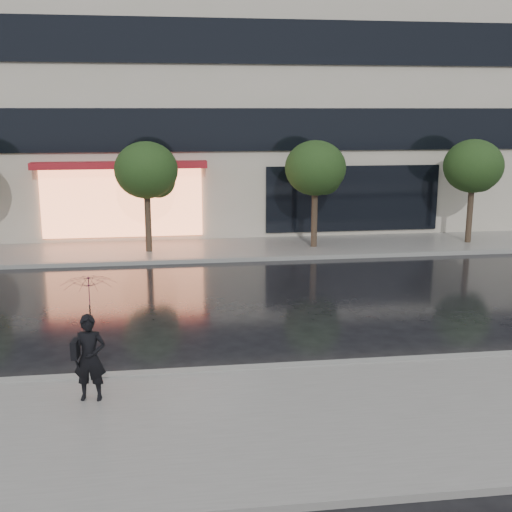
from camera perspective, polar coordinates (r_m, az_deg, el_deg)
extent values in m
plane|color=black|center=(13.78, 2.16, -8.57)|extent=(120.00, 120.00, 0.00)
cube|color=slate|center=(10.85, 5.20, -14.47)|extent=(60.00, 4.50, 0.12)
cube|color=slate|center=(23.52, -2.13, 0.64)|extent=(60.00, 3.50, 0.12)
cube|color=gray|center=(12.84, 2.94, -9.89)|extent=(60.00, 0.25, 0.14)
cube|color=gray|center=(21.82, -1.67, -0.30)|extent=(60.00, 0.25, 0.14)
cube|color=#BDB0A0|center=(30.97, -3.79, 20.19)|extent=(30.00, 12.00, 18.00)
cube|color=black|center=(24.68, -2.61, 11.14)|extent=(28.00, 0.12, 1.60)
cube|color=black|center=(24.79, -2.69, 18.55)|extent=(28.00, 0.12, 1.60)
cube|color=#FF8C59|center=(24.85, -11.79, 4.64)|extent=(6.00, 0.10, 2.60)
cube|color=maroon|center=(24.36, -12.00, 7.91)|extent=(6.40, 0.70, 0.25)
cube|color=black|center=(25.84, 8.61, 5.08)|extent=(7.00, 0.10, 2.60)
cylinder|color=#33261C|center=(22.98, -9.56, 2.82)|extent=(0.22, 0.22, 2.20)
ellipsoid|color=black|center=(22.73, -9.74, 7.54)|extent=(2.20, 2.20, 1.98)
sphere|color=black|center=(22.96, -8.68, 6.63)|extent=(1.20, 1.20, 1.20)
cylinder|color=#33261C|center=(23.56, 5.20, 3.19)|extent=(0.22, 0.22, 2.20)
ellipsoid|color=black|center=(23.32, 5.30, 7.80)|extent=(2.20, 2.20, 1.98)
sphere|color=black|center=(23.64, 6.12, 6.88)|extent=(1.20, 1.20, 1.20)
cylinder|color=#33261C|center=(25.57, 18.45, 3.34)|extent=(0.22, 0.22, 2.20)
ellipsoid|color=black|center=(25.35, 18.75, 7.58)|extent=(2.20, 2.20, 1.98)
sphere|color=black|center=(25.74, 19.30, 6.72)|extent=(1.20, 1.20, 1.20)
imported|color=black|center=(11.48, -14.56, -8.75)|extent=(0.59, 0.42, 1.52)
imported|color=#32091E|center=(11.14, -14.60, -3.79)|extent=(1.03, 1.05, 0.85)
cylinder|color=black|center=(11.28, -14.46, -6.11)|extent=(0.02, 0.02, 0.76)
cube|color=black|center=(11.43, -15.77, -7.95)|extent=(0.13, 0.29, 0.33)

